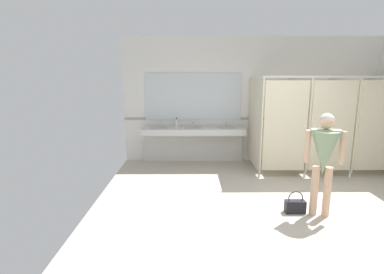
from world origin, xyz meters
The scene contains 9 objects.
ground_plane centered at (0.00, 0.00, -0.05)m, with size 6.38×6.55×0.10m, color #B2A899.
wall_back centered at (0.00, 3.04, 1.49)m, with size 6.38×0.12×2.98m, color silver.
wall_back_tile_band centered at (0.00, 2.97, 1.05)m, with size 6.38×0.01×0.06m, color #9E937F.
vanity_counter centered at (-1.52, 2.77, 0.64)m, with size 2.41×0.55×0.98m.
mirror_panel centered at (-1.52, 2.96, 1.58)m, with size 2.31×0.02×1.12m, color silver.
bathroom_stalls centered at (1.26, 2.07, 1.09)m, with size 2.91×1.36×2.08m.
person_standing centered at (0.37, -0.06, 0.98)m, with size 0.54×0.48×1.56m.
handbag centered at (0.03, 0.02, 0.11)m, with size 0.30×0.13×0.35m.
soap_dispenser centered at (-1.92, 2.85, 0.97)m, with size 0.07×0.07×0.22m.
Camera 1 is at (-1.59, -4.32, 2.10)m, focal length 28.27 mm.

